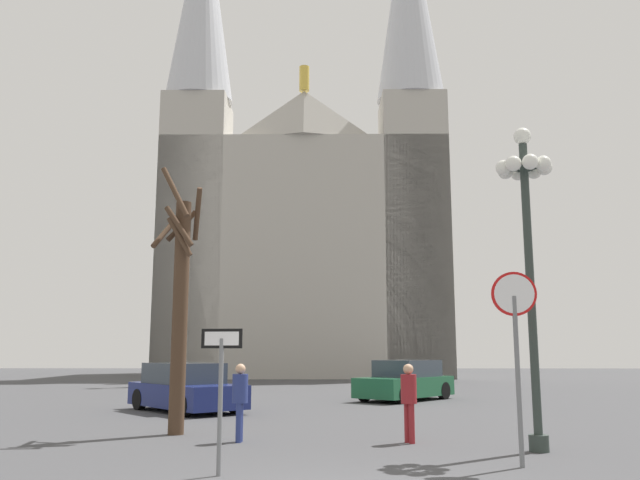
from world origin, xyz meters
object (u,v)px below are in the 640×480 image
object	(u,v)px
one_way_arrow_sign	(221,379)
pedestrian_walking	(409,395)
stop_sign	(516,330)
bare_tree	(180,301)
parked_car_far_green	(406,381)
parked_car_near_navy	(185,389)
cathedral	(306,227)
street_lamp	(527,227)
pedestrian_standing	(240,395)

from	to	relation	value
one_way_arrow_sign	pedestrian_walking	size ratio (longest dim) A/B	1.38
stop_sign	bare_tree	bearing A→B (deg)	148.21
one_way_arrow_sign	parked_car_far_green	xyz separation A→B (m)	(4.47, 14.81, -0.72)
pedestrian_walking	stop_sign	bearing A→B (deg)	-62.05
parked_car_near_navy	parked_car_far_green	bearing A→B (deg)	32.29
one_way_arrow_sign	bare_tree	bearing A→B (deg)	110.29
cathedral	street_lamp	distance (m)	36.71
parked_car_near_navy	pedestrian_walking	xyz separation A→B (m)	(5.99, -6.75, 0.26)
one_way_arrow_sign	pedestrian_walking	xyz separation A→B (m)	(3.24, 3.49, -0.47)
cathedral	pedestrian_walking	world-z (taller)	cathedral
stop_sign	pedestrian_standing	xyz separation A→B (m)	(-4.87, 2.82, -1.22)
one_way_arrow_sign	pedestrian_standing	bearing A→B (deg)	93.03
street_lamp	parked_car_near_navy	size ratio (longest dim) A/B	1.39
one_way_arrow_sign	parked_car_near_navy	size ratio (longest dim) A/B	0.48
pedestrian_standing	pedestrian_walking	bearing A→B (deg)	-1.60
one_way_arrow_sign	street_lamp	size ratio (longest dim) A/B	0.35
parked_car_far_green	bare_tree	bearing A→B (deg)	-121.78
street_lamp	one_way_arrow_sign	bearing A→B (deg)	-156.34
parked_car_far_green	one_way_arrow_sign	bearing A→B (deg)	-106.79
cathedral	street_lamp	size ratio (longest dim) A/B	6.01
cathedral	parked_car_far_green	xyz separation A→B (m)	(4.60, -23.22, -10.31)
pedestrian_walking	pedestrian_standing	world-z (taller)	same
stop_sign	parked_car_far_green	bearing A→B (deg)	90.88
street_lamp	parked_car_near_navy	bearing A→B (deg)	136.32
cathedral	street_lamp	xyz separation A→B (m)	(5.60, -35.63, -6.83)
parked_car_near_navy	parked_car_far_green	world-z (taller)	parked_car_far_green
one_way_arrow_sign	pedestrian_standing	xyz separation A→B (m)	(-0.19, 3.58, -0.47)
bare_tree	pedestrian_standing	distance (m)	2.79
cathedral	bare_tree	distance (m)	34.27
parked_car_near_navy	stop_sign	bearing A→B (deg)	-51.87
cathedral	pedestrian_walking	distance (m)	36.13
stop_sign	street_lamp	world-z (taller)	street_lamp
parked_car_near_navy	parked_car_far_green	distance (m)	8.55
cathedral	parked_car_near_navy	bearing A→B (deg)	-95.39
one_way_arrow_sign	street_lamp	xyz separation A→B (m)	(5.46, 2.39, 2.76)
cathedral	street_lamp	bearing A→B (deg)	-81.08
parked_car_near_navy	street_lamp	bearing A→B (deg)	-43.68
street_lamp	pedestrian_standing	bearing A→B (deg)	168.09
bare_tree	parked_car_far_green	distance (m)	12.03
stop_sign	one_way_arrow_sign	size ratio (longest dim) A/B	1.44
bare_tree	pedestrian_walking	size ratio (longest dim) A/B	3.88
street_lamp	parked_car_far_green	world-z (taller)	street_lamp
bare_tree	pedestrian_standing	size ratio (longest dim) A/B	3.87
stop_sign	one_way_arrow_sign	xyz separation A→B (m)	(-4.68, -0.77, -0.75)
one_way_arrow_sign	pedestrian_standing	distance (m)	3.62
stop_sign	parked_car_far_green	size ratio (longest dim) A/B	0.71
stop_sign	parked_car_far_green	distance (m)	14.12
street_lamp	pedestrian_standing	distance (m)	6.62
bare_tree	parked_car_far_green	bearing A→B (deg)	58.22
bare_tree	stop_sign	bearing A→B (deg)	-31.79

